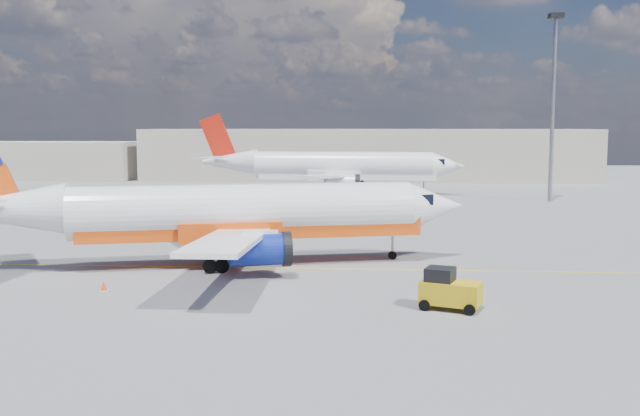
# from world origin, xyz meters

# --- Properties ---
(ground) EXTENTS (240.00, 240.00, 0.00)m
(ground) POSITION_xyz_m (0.00, 0.00, 0.00)
(ground) COLOR slate
(ground) RESTS_ON ground
(taxi_line) EXTENTS (70.00, 0.15, 0.01)m
(taxi_line) POSITION_xyz_m (0.00, 3.00, 0.01)
(taxi_line) COLOR yellow
(taxi_line) RESTS_ON ground
(terminal_main) EXTENTS (70.00, 14.00, 8.00)m
(terminal_main) POSITION_xyz_m (5.00, 75.00, 4.00)
(terminal_main) COLOR beige
(terminal_main) RESTS_ON ground
(terminal_annex) EXTENTS (26.00, 10.00, 6.00)m
(terminal_annex) POSITION_xyz_m (-45.00, 72.00, 3.00)
(terminal_annex) COLOR beige
(terminal_annex) RESTS_ON ground
(main_jet) EXTENTS (31.38, 23.97, 9.48)m
(main_jet) POSITION_xyz_m (-3.01, 3.73, 3.16)
(main_jet) COLOR white
(main_jet) RESTS_ON ground
(second_jet) EXTENTS (33.44, 26.42, 10.13)m
(second_jet) POSITION_xyz_m (1.12, 50.47, 3.38)
(second_jet) COLOR white
(second_jet) RESTS_ON ground
(gse_tug) EXTENTS (3.04, 2.45, 1.93)m
(gse_tug) POSITION_xyz_m (9.22, -5.99, 0.91)
(gse_tug) COLOR black
(gse_tug) RESTS_ON ground
(traffic_cone) EXTENTS (0.38, 0.38, 0.53)m
(traffic_cone) POSITION_xyz_m (-8.10, -3.52, 0.26)
(traffic_cone) COLOR white
(traffic_cone) RESTS_ON ground
(floodlight_mast) EXTENTS (1.51, 1.51, 20.75)m
(floodlight_mast) POSITION_xyz_m (25.76, 42.91, 12.44)
(floodlight_mast) COLOR gray
(floodlight_mast) RESTS_ON ground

